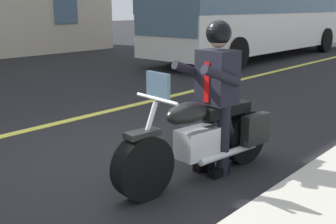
# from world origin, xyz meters

# --- Properties ---
(ground_plane) EXTENTS (80.00, 80.00, 0.00)m
(ground_plane) POSITION_xyz_m (0.00, 0.00, 0.00)
(ground_plane) COLOR black
(lane_center_stripe) EXTENTS (60.00, 0.16, 0.01)m
(lane_center_stripe) POSITION_xyz_m (0.00, -2.00, 0.01)
(lane_center_stripe) COLOR #E5DB4C
(lane_center_stripe) RESTS_ON ground_plane
(motorcycle_main) EXTENTS (2.22, 0.77, 1.26)m
(motorcycle_main) POSITION_xyz_m (-0.28, 1.11, 0.45)
(motorcycle_main) COLOR black
(motorcycle_main) RESTS_ON ground_plane
(rider_main) EXTENTS (0.67, 0.60, 1.74)m
(rider_main) POSITION_xyz_m (-0.47, 1.13, 1.04)
(rider_main) COLOR black
(rider_main) RESTS_ON ground_plane
(bus_near) EXTENTS (11.05, 2.70, 3.30)m
(bus_near) POSITION_xyz_m (-11.01, -4.25, 1.87)
(bus_near) COLOR white
(bus_near) RESTS_ON ground_plane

